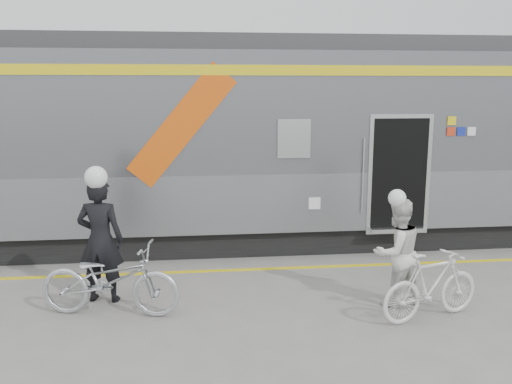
{
  "coord_description": "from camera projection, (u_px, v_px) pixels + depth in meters",
  "views": [
    {
      "loc": [
        -0.73,
        -6.89,
        3.16
      ],
      "look_at": [
        0.23,
        1.6,
        1.5
      ],
      "focal_mm": 38.0,
      "sensor_mm": 36.0,
      "label": 1
    }
  ],
  "objects": [
    {
      "name": "ground",
      "position": [
        252.0,
        322.0,
        7.41
      ],
      "size": [
        90.0,
        90.0,
        0.0
      ],
      "primitive_type": "plane",
      "color": "slate",
      "rests_on": "ground"
    },
    {
      "name": "safety_strip",
      "position": [
        239.0,
        270.0,
        9.51
      ],
      "size": [
        24.0,
        0.12,
        0.01
      ],
      "primitive_type": "cube",
      "color": "yellow",
      "rests_on": "ground"
    },
    {
      "name": "man",
      "position": [
        100.0,
        240.0,
        7.99
      ],
      "size": [
        0.76,
        0.57,
        1.88
      ],
      "primitive_type": "imported",
      "rotation": [
        0.0,
        0.0,
        2.95
      ],
      "color": "black",
      "rests_on": "ground"
    },
    {
      "name": "bicycle_left",
      "position": [
        110.0,
        280.0,
        7.56
      ],
      "size": [
        2.07,
        1.05,
        1.04
      ],
      "primitive_type": "imported",
      "rotation": [
        0.0,
        0.0,
        1.38
      ],
      "color": "#B5B9BE",
      "rests_on": "ground"
    },
    {
      "name": "train",
      "position": [
        272.0,
        141.0,
        11.2
      ],
      "size": [
        24.0,
        3.17,
        4.1
      ],
      "color": "black",
      "rests_on": "ground"
    },
    {
      "name": "bicycle_right",
      "position": [
        431.0,
        286.0,
        7.43
      ],
      "size": [
        1.66,
        0.91,
        0.96
      ],
      "primitive_type": "imported",
      "rotation": [
        0.0,
        0.0,
        1.87
      ],
      "color": "silver",
      "rests_on": "ground"
    },
    {
      "name": "woman",
      "position": [
        397.0,
        253.0,
        7.87
      ],
      "size": [
        0.92,
        0.8,
        1.59
      ],
      "primitive_type": "imported",
      "rotation": [
        0.0,
        0.0,
        3.44
      ],
      "color": "silver",
      "rests_on": "ground"
    },
    {
      "name": "helmet_woman",
      "position": [
        400.0,
        190.0,
        7.7
      ],
      "size": [
        0.25,
        0.25,
        0.25
      ],
      "primitive_type": "sphere",
      "color": "white",
      "rests_on": "woman"
    },
    {
      "name": "helmet_man",
      "position": [
        96.0,
        166.0,
        7.78
      ],
      "size": [
        0.33,
        0.33,
        0.33
      ],
      "primitive_type": "sphere",
      "color": "white",
      "rests_on": "man"
    }
  ]
}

